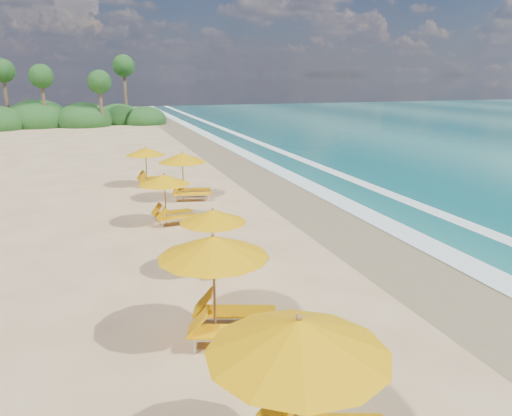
{
  "coord_description": "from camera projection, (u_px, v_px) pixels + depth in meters",
  "views": [
    {
      "loc": [
        -5.26,
        -15.73,
        5.71
      ],
      "look_at": [
        0.0,
        0.0,
        1.2
      ],
      "focal_mm": 34.34,
      "sensor_mm": 36.0,
      "label": 1
    }
  ],
  "objects": [
    {
      "name": "station_4",
      "position": [
        187.0,
        173.0,
        22.99
      ],
      "size": [
        2.79,
        2.68,
        2.29
      ],
      "rotation": [
        0.0,
        0.0,
        -0.22
      ],
      "color": "olive",
      "rests_on": "ground"
    },
    {
      "name": "station_1",
      "position": [
        223.0,
        280.0,
        10.69
      ],
      "size": [
        3.15,
        3.09,
        2.47
      ],
      "rotation": [
        0.0,
        0.0,
        -0.33
      ],
      "color": "olive",
      "rests_on": "ground"
    },
    {
      "name": "station_2",
      "position": [
        218.0,
        236.0,
        14.47
      ],
      "size": [
        2.46,
        2.36,
        2.0
      ],
      "rotation": [
        0.0,
        0.0,
        0.23
      ],
      "color": "olive",
      "rests_on": "ground"
    },
    {
      "name": "treeline",
      "position": [
        47.0,
        118.0,
        55.85
      ],
      "size": [
        25.8,
        8.8,
        9.74
      ],
      "color": "#163D14",
      "rests_on": "ground"
    },
    {
      "name": "ground",
      "position": [
        256.0,
        240.0,
        17.5
      ],
      "size": [
        160.0,
        160.0,
        0.0
      ],
      "primitive_type": "plane",
      "color": "#D6B07D",
      "rests_on": "ground"
    },
    {
      "name": "surf_foam",
      "position": [
        415.0,
        222.0,
        19.55
      ],
      "size": [
        4.0,
        160.0,
        0.01
      ],
      "color": "white",
      "rests_on": "ground"
    },
    {
      "name": "station_0",
      "position": [
        311.0,
        389.0,
        6.84
      ],
      "size": [
        3.35,
        3.28,
        2.62
      ],
      "rotation": [
        0.0,
        0.0,
        -0.33
      ],
      "color": "olive",
      "rests_on": "ground"
    },
    {
      "name": "station_5",
      "position": [
        149.0,
        164.0,
        25.93
      ],
      "size": [
        2.33,
        2.17,
        2.1
      ],
      "rotation": [
        0.0,
        0.0,
        0.05
      ],
      "color": "olive",
      "rests_on": "ground"
    },
    {
      "name": "station_3",
      "position": [
        169.0,
        195.0,
        19.26
      ],
      "size": [
        2.37,
        2.24,
        2.05
      ],
      "rotation": [
        0.0,
        0.0,
        0.12
      ],
      "color": "olive",
      "rests_on": "ground"
    },
    {
      "name": "wet_sand",
      "position": [
        355.0,
        229.0,
        18.73
      ],
      "size": [
        4.0,
        160.0,
        0.01
      ],
      "primitive_type": "cube",
      "color": "#8E7A54",
      "rests_on": "ground"
    }
  ]
}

